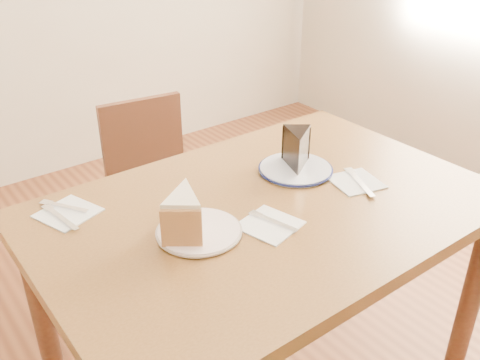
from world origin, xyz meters
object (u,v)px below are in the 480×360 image
(table, at_px, (266,235))
(chair_far, at_px, (158,192))
(chocolate_cake, at_px, (297,152))
(carrot_cake, at_px, (184,212))
(plate_navy, at_px, (295,169))
(plate_cream, at_px, (199,232))

(table, height_order, chair_far, chair_far)
(chair_far, height_order, chocolate_cake, chocolate_cake)
(carrot_cake, height_order, chocolate_cake, chocolate_cake)
(plate_navy, distance_m, carrot_cake, 0.44)
(plate_navy, xyz_separation_m, carrot_cake, (-0.43, -0.08, 0.05))
(chair_far, bearing_deg, chocolate_cake, 109.55)
(chair_far, bearing_deg, carrot_cake, 74.68)
(plate_navy, bearing_deg, table, -152.85)
(chocolate_cake, bearing_deg, carrot_cake, 48.74)
(chair_far, relative_size, plate_cream, 3.91)
(chair_far, bearing_deg, table, 93.07)
(table, height_order, plate_cream, plate_cream)
(plate_cream, bearing_deg, plate_navy, 14.14)
(plate_navy, relative_size, chocolate_cake, 1.83)
(plate_cream, height_order, plate_navy, same)
(plate_navy, bearing_deg, plate_cream, -165.86)
(plate_navy, distance_m, chocolate_cake, 0.06)
(chair_far, xyz_separation_m, chocolate_cake, (0.14, -0.63, 0.38))
(table, xyz_separation_m, chair_far, (0.06, 0.73, -0.22))
(plate_cream, distance_m, chocolate_cake, 0.43)
(chair_far, distance_m, carrot_cake, 0.86)
(table, height_order, carrot_cake, carrot_cake)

